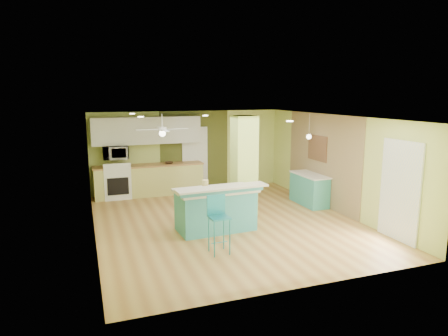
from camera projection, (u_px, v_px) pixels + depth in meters
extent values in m
cube|color=#9C6936|center=(226.00, 222.00, 9.56)|extent=(6.00, 7.00, 0.01)
cube|color=white|center=(227.00, 117.00, 9.10)|extent=(6.00, 7.00, 0.01)
cube|color=#C7D572|center=(188.00, 151.00, 12.57)|extent=(6.00, 0.01, 2.50)
cube|color=#C7D572|center=(305.00, 212.00, 6.09)|extent=(6.00, 0.01, 2.50)
cube|color=#C7D572|center=(92.00, 180.00, 8.33)|extent=(0.01, 7.00, 2.50)
cube|color=#C7D572|center=(335.00, 163.00, 10.33)|extent=(0.01, 7.00, 2.50)
cube|color=#82684A|center=(322.00, 160.00, 10.88)|extent=(0.02, 3.40, 2.50)
cube|color=#4A4F1F|center=(195.00, 151.00, 12.62)|extent=(2.20, 0.02, 2.50)
cube|color=white|center=(195.00, 159.00, 12.64)|extent=(0.82, 0.05, 2.00)
cube|color=white|center=(400.00, 191.00, 8.22)|extent=(0.04, 1.08, 2.10)
cube|color=#C0DE66|center=(244.00, 166.00, 10.01)|extent=(0.55, 0.55, 2.50)
cube|color=#CDC96B|center=(150.00, 181.00, 12.01)|extent=(3.20, 0.60, 0.90)
cube|color=#A06C37|center=(149.00, 165.00, 11.92)|extent=(3.25, 0.63, 0.04)
cube|color=white|center=(117.00, 183.00, 11.69)|extent=(0.76, 0.64, 0.90)
cube|color=black|center=(118.00, 186.00, 11.39)|extent=(0.59, 0.02, 0.50)
cube|color=white|center=(117.00, 167.00, 11.31)|extent=(0.76, 0.06, 0.18)
cube|color=silver|center=(147.00, 130.00, 11.84)|extent=(3.20, 0.34, 0.80)
imported|color=white|center=(116.00, 153.00, 11.53)|extent=(0.70, 0.48, 0.39)
cylinder|color=white|center=(162.00, 121.00, 10.62)|extent=(0.03, 0.03, 0.40)
cylinder|color=white|center=(162.00, 129.00, 10.66)|extent=(0.24, 0.24, 0.10)
sphere|color=white|center=(162.00, 133.00, 10.68)|extent=(0.18, 0.18, 0.18)
cylinder|color=silver|center=(309.00, 125.00, 10.73)|extent=(0.01, 0.01, 0.62)
sphere|color=white|center=(309.00, 137.00, 10.79)|extent=(0.14, 0.14, 0.14)
cube|color=brown|center=(317.00, 148.00, 11.00)|extent=(0.03, 0.90, 0.70)
cube|color=teal|center=(216.00, 211.00, 8.94)|extent=(1.72, 0.93, 0.89)
cube|color=beige|center=(215.00, 190.00, 8.86)|extent=(1.83, 1.04, 0.05)
cube|color=teal|center=(222.00, 190.00, 8.48)|extent=(1.90, 0.25, 0.13)
cube|color=beige|center=(222.00, 188.00, 8.47)|extent=(2.04, 0.53, 0.04)
cylinder|color=teal|center=(214.00, 240.00, 7.43)|extent=(0.02, 0.02, 0.70)
cylinder|color=teal|center=(230.00, 237.00, 7.55)|extent=(0.02, 0.02, 0.70)
cylinder|color=teal|center=(209.00, 234.00, 7.72)|extent=(0.02, 0.02, 0.70)
cylinder|color=teal|center=(224.00, 232.00, 7.83)|extent=(0.02, 0.02, 0.70)
cube|color=teal|center=(219.00, 217.00, 7.56)|extent=(0.38, 0.38, 0.03)
cube|color=teal|center=(216.00, 205.00, 7.68)|extent=(0.37, 0.04, 0.39)
cube|color=teal|center=(309.00, 190.00, 11.04)|extent=(0.52, 1.27, 0.81)
cube|color=silver|center=(310.00, 175.00, 10.96)|extent=(0.56, 1.32, 0.04)
imported|color=#3C2818|center=(169.00, 163.00, 12.05)|extent=(0.28, 0.28, 0.06)
cylinder|color=gold|center=(205.00, 184.00, 8.92)|extent=(0.14, 0.14, 0.19)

